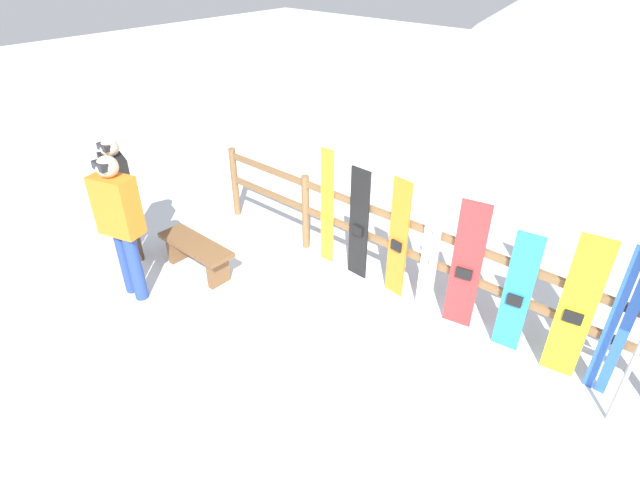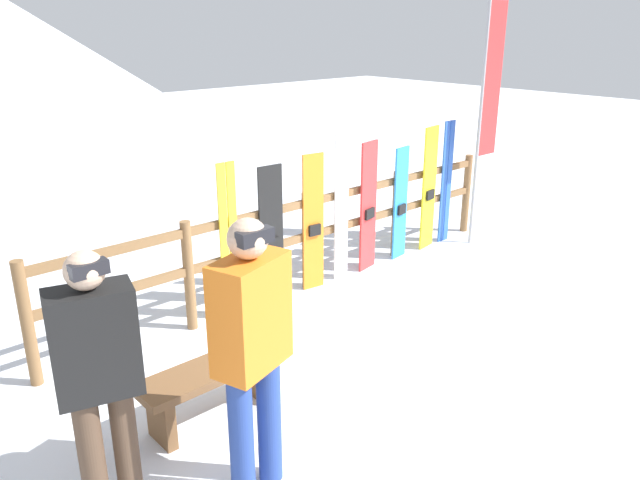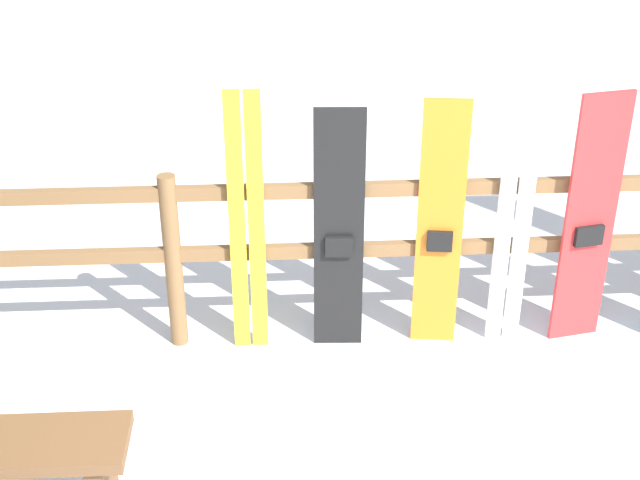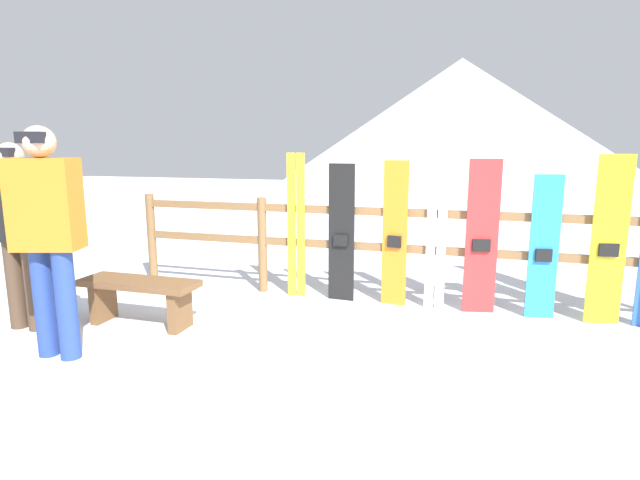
{
  "view_description": "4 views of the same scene",
  "coord_description": "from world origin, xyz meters",
  "px_view_note": "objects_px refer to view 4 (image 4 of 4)",
  "views": [
    {
      "loc": [
        2.57,
        -2.64,
        3.72
      ],
      "look_at": [
        -0.6,
        0.96,
        0.76
      ],
      "focal_mm": 28.0,
      "sensor_mm": 36.0,
      "label": 1
    },
    {
      "loc": [
        -4.11,
        -3.15,
        2.79
      ],
      "look_at": [
        -0.46,
        0.91,
        0.85
      ],
      "focal_mm": 35.0,
      "sensor_mm": 36.0,
      "label": 2
    },
    {
      "loc": [
        -0.87,
        -2.77,
        2.99
      ],
      "look_at": [
        -0.66,
        0.93,
        1.03
      ],
      "focal_mm": 50.0,
      "sensor_mm": 36.0,
      "label": 3
    },
    {
      "loc": [
        0.77,
        -3.43,
        1.62
      ],
      "look_at": [
        -0.53,
        0.84,
        0.78
      ],
      "focal_mm": 28.0,
      "sensor_mm": 36.0,
      "label": 4
    }
  ],
  "objects_px": {
    "snowboard_orange": "(395,234)",
    "ski_pair_yellow": "(296,226)",
    "person_orange": "(47,227)",
    "snowboard_black_stripe": "(341,234)",
    "snowboard_yellow": "(609,242)",
    "bench": "(140,293)",
    "person_black": "(18,224)",
    "snowboard_red": "(482,238)",
    "ski_pair_white": "(437,228)",
    "snowboard_blue": "(544,248)"
  },
  "relations": [
    {
      "from": "snowboard_red",
      "to": "snowboard_blue",
      "type": "relative_size",
      "value": 1.1
    },
    {
      "from": "ski_pair_white",
      "to": "ski_pair_yellow",
      "type": "bearing_deg",
      "value": 180.0
    },
    {
      "from": "bench",
      "to": "ski_pair_white",
      "type": "xyz_separation_m",
      "value": [
        2.54,
        1.29,
        0.52
      ]
    },
    {
      "from": "snowboard_black_stripe",
      "to": "snowboard_yellow",
      "type": "height_order",
      "value": "snowboard_yellow"
    },
    {
      "from": "person_orange",
      "to": "snowboard_red",
      "type": "bearing_deg",
      "value": 33.38
    },
    {
      "from": "snowboard_yellow",
      "to": "snowboard_orange",
      "type": "bearing_deg",
      "value": -180.0
    },
    {
      "from": "person_black",
      "to": "person_orange",
      "type": "xyz_separation_m",
      "value": [
        0.75,
        -0.42,
        0.07
      ]
    },
    {
      "from": "ski_pair_white",
      "to": "snowboard_red",
      "type": "distance_m",
      "value": 0.44
    },
    {
      "from": "person_orange",
      "to": "ski_pair_yellow",
      "type": "xyz_separation_m",
      "value": [
        1.24,
        2.08,
        -0.25
      ]
    },
    {
      "from": "person_orange",
      "to": "snowboard_blue",
      "type": "distance_m",
      "value": 4.26
    },
    {
      "from": "ski_pair_yellow",
      "to": "snowboard_orange",
      "type": "height_order",
      "value": "ski_pair_yellow"
    },
    {
      "from": "snowboard_orange",
      "to": "ski_pair_yellow",
      "type": "bearing_deg",
      "value": 179.82
    },
    {
      "from": "person_orange",
      "to": "ski_pair_yellow",
      "type": "height_order",
      "value": "person_orange"
    },
    {
      "from": "ski_pair_yellow",
      "to": "snowboard_orange",
      "type": "xyz_separation_m",
      "value": [
        1.07,
        -0.0,
        -0.04
      ]
    },
    {
      "from": "person_orange",
      "to": "bench",
      "type": "bearing_deg",
      "value": 77.35
    },
    {
      "from": "ski_pair_yellow",
      "to": "snowboard_black_stripe",
      "type": "relative_size",
      "value": 1.07
    },
    {
      "from": "snowboard_blue",
      "to": "snowboard_yellow",
      "type": "distance_m",
      "value": 0.54
    },
    {
      "from": "bench",
      "to": "person_orange",
      "type": "xyz_separation_m",
      "value": [
        -0.18,
        -0.78,
        0.72
      ]
    },
    {
      "from": "person_black",
      "to": "snowboard_yellow",
      "type": "xyz_separation_m",
      "value": [
        5.0,
        1.66,
        -0.18
      ]
    },
    {
      "from": "bench",
      "to": "snowboard_yellow",
      "type": "relative_size",
      "value": 0.71
    },
    {
      "from": "ski_pair_yellow",
      "to": "person_black",
      "type": "bearing_deg",
      "value": -140.13
    },
    {
      "from": "bench",
      "to": "ski_pair_white",
      "type": "bearing_deg",
      "value": 26.97
    },
    {
      "from": "snowboard_black_stripe",
      "to": "snowboard_yellow",
      "type": "relative_size",
      "value": 0.93
    },
    {
      "from": "person_black",
      "to": "snowboard_red",
      "type": "relative_size",
      "value": 1.1
    },
    {
      "from": "bench",
      "to": "person_orange",
      "type": "relative_size",
      "value": 0.62
    },
    {
      "from": "person_black",
      "to": "person_orange",
      "type": "bearing_deg",
      "value": -28.9
    },
    {
      "from": "bench",
      "to": "ski_pair_yellow",
      "type": "distance_m",
      "value": 1.74
    },
    {
      "from": "snowboard_black_stripe",
      "to": "person_black",
      "type": "bearing_deg",
      "value": -146.39
    },
    {
      "from": "snowboard_yellow",
      "to": "ski_pair_yellow",
      "type": "bearing_deg",
      "value": 179.94
    },
    {
      "from": "bench",
      "to": "person_orange",
      "type": "bearing_deg",
      "value": -102.65
    },
    {
      "from": "snowboard_orange",
      "to": "ski_pair_white",
      "type": "distance_m",
      "value": 0.42
    },
    {
      "from": "snowboard_red",
      "to": "snowboard_yellow",
      "type": "xyz_separation_m",
      "value": [
        1.1,
        0.0,
        0.02
      ]
    },
    {
      "from": "person_black",
      "to": "snowboard_black_stripe",
      "type": "height_order",
      "value": "person_black"
    },
    {
      "from": "person_orange",
      "to": "snowboard_yellow",
      "type": "xyz_separation_m",
      "value": [
        4.25,
        2.07,
        -0.25
      ]
    },
    {
      "from": "person_black",
      "to": "snowboard_orange",
      "type": "xyz_separation_m",
      "value": [
        3.06,
        1.66,
        -0.21
      ]
    },
    {
      "from": "snowboard_red",
      "to": "ski_pair_white",
      "type": "bearing_deg",
      "value": 179.55
    },
    {
      "from": "snowboard_yellow",
      "to": "bench",
      "type": "bearing_deg",
      "value": -162.41
    },
    {
      "from": "snowboard_blue",
      "to": "ski_pair_yellow",
      "type": "bearing_deg",
      "value": 179.92
    },
    {
      "from": "person_orange",
      "to": "snowboard_black_stripe",
      "type": "bearing_deg",
      "value": 49.98
    },
    {
      "from": "snowboard_blue",
      "to": "snowboard_red",
      "type": "bearing_deg",
      "value": 179.99
    },
    {
      "from": "bench",
      "to": "snowboard_black_stripe",
      "type": "bearing_deg",
      "value": 39.49
    },
    {
      "from": "ski_pair_yellow",
      "to": "snowboard_red",
      "type": "relative_size",
      "value": 1.03
    },
    {
      "from": "ski_pair_white",
      "to": "snowboard_blue",
      "type": "distance_m",
      "value": 1.0
    },
    {
      "from": "snowboard_black_stripe",
      "to": "snowboard_yellow",
      "type": "distance_m",
      "value": 2.5
    },
    {
      "from": "person_orange",
      "to": "snowboard_black_stripe",
      "type": "xyz_separation_m",
      "value": [
        1.74,
        2.07,
        -0.3
      ]
    },
    {
      "from": "person_orange",
      "to": "snowboard_yellow",
      "type": "height_order",
      "value": "person_orange"
    },
    {
      "from": "ski_pair_yellow",
      "to": "ski_pair_white",
      "type": "bearing_deg",
      "value": -0.0
    },
    {
      "from": "person_black",
      "to": "ski_pair_white",
      "type": "bearing_deg",
      "value": 25.58
    },
    {
      "from": "bench",
      "to": "ski_pair_yellow",
      "type": "height_order",
      "value": "ski_pair_yellow"
    },
    {
      "from": "snowboard_yellow",
      "to": "person_black",
      "type": "bearing_deg",
      "value": -161.65
    }
  ]
}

